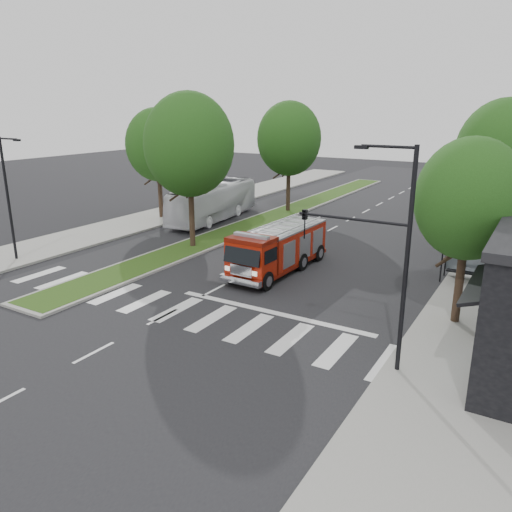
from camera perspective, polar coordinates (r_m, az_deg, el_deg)
The scene contains 15 objects.
ground at distance 26.03m, azimuth -4.84°, elevation -3.93°, with size 140.00×140.00×0.00m, color black.
sidewalk_right at distance 31.14m, azimuth 26.05°, elevation -1.99°, with size 5.00×80.00×0.15m, color gray.
sidewalk_left at distance 42.38m, azimuth -13.02°, elevation 3.88°, with size 5.00×80.00×0.15m, color gray.
median at distance 43.80m, azimuth 2.45°, elevation 4.71°, with size 3.00×50.00×0.15m.
bus_shelter at distance 28.94m, azimuth 23.64°, elevation 1.06°, with size 3.20×1.60×2.61m.
tree_right_near at distance 22.22m, azimuth 23.22°, elevation 5.95°, with size 4.40×4.40×8.05m.
tree_right_mid at distance 33.96m, azimuth 26.41°, elevation 10.50°, with size 5.60×5.60×9.72m.
tree_median_near at distance 32.87m, azimuth -7.65°, elevation 12.47°, with size 5.80×5.80×10.16m.
tree_median_far at distance 44.71m, azimuth 3.81°, elevation 13.23°, with size 5.60×5.60×9.72m.
tree_left_mid at distance 42.64m, azimuth -11.18°, elevation 12.35°, with size 5.20×5.20×9.16m.
streetlight_right_near at distance 17.48m, azimuth 14.17°, elevation 1.38°, with size 4.08×0.22×8.00m.
streetlight_left_near at distance 33.24m, azimuth -26.41°, elevation 6.39°, with size 1.90×0.20×7.50m.
streetlight_right_far at distance 40.21m, azimuth 25.20°, elevation 8.45°, with size 2.11×0.20×8.00m.
fire_engine at distance 28.60m, azimuth 2.59°, elevation 0.84°, with size 2.70×8.14×2.80m.
city_bus at distance 42.17m, azimuth -4.89°, elevation 6.23°, with size 2.60×11.11×3.09m, color silver.
Camera 1 is at (14.31, -19.74, 9.11)m, focal length 35.00 mm.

